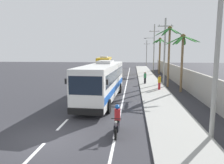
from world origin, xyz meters
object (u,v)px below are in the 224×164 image
Objects in this scene: pedestrian_midwalk at (145,77)px; palm_nearest at (182,48)px; coach_bus_foreground at (103,80)px; palm_third at (160,49)px; utility_pole_nearest at (218,37)px; utility_pole_mid at (165,50)px; utility_pole_far at (154,47)px; coach_bus_far_lane at (105,64)px; pedestrian_near_kerb at (159,82)px; utility_pole_distant at (147,53)px; motorcycle_beside_bus at (117,122)px; palm_second at (169,42)px.

palm_nearest is at bearing -23.50° from pedestrian_midwalk.
palm_third is (8.10, 24.06, 3.22)m from coach_bus_foreground.
utility_pole_nearest reaches higher than coach_bus_foreground.
utility_pole_mid is 0.85× the size of utility_pole_far.
palm_nearest is at bearing -78.35° from utility_pole_mid.
pedestrian_near_kerb is at bearing -64.94° from coach_bus_far_lane.
pedestrian_midwalk is at bearing -98.60° from utility_pole_far.
utility_pole_distant is (0.06, 55.44, -1.00)m from utility_pole_nearest.
utility_pole_distant reaches higher than pedestrian_midwalk.
utility_pole_distant reaches higher than motorcycle_beside_bus.
pedestrian_midwalk is 0.21× the size of palm_second.
utility_pole_nearest is at bearing 60.41° from pedestrian_near_kerb.
motorcycle_beside_bus is 0.20× the size of utility_pole_nearest.
palm_second reaches higher than coach_bus_foreground.
pedestrian_near_kerb is (9.04, -19.35, -0.85)m from coach_bus_far_lane.
motorcycle_beside_bus is 0.24× the size of utility_pole_distant.
palm_second is (5.30, 16.20, 4.98)m from motorcycle_beside_bus.
palm_nearest is at bearing 132.45° from pedestrian_near_kerb.
utility_pole_nearest is 0.95× the size of utility_pole_far.
utility_pole_mid reaches higher than pedestrian_midwalk.
utility_pole_nearest is (4.89, -0.17, 4.53)m from motorcycle_beside_bus.
utility_pole_distant is (2.46, 37.30, 3.22)m from pedestrian_midwalk.
coach_bus_far_lane is 21.37m from pedestrian_near_kerb.
pedestrian_near_kerb is 0.22× the size of palm_second.
coach_bus_far_lane is at bearing 177.18° from palm_third.
utility_pole_mid is (5.06, 18.31, 4.01)m from motorcycle_beside_bus.
utility_pole_distant reaches higher than palm_nearest.
utility_pole_mid is at bearing 89.49° from utility_pole_nearest.
palm_second reaches higher than palm_third.
utility_pole_distant reaches higher than pedestrian_near_kerb.
motorcycle_beside_bus is at bearing -67.16° from pedestrian_midwalk.
coach_bus_foreground is at bearing 8.22° from pedestrian_near_kerb.
coach_bus_far_lane is 33.19m from motorcycle_beside_bus.
utility_pole_far is (2.85, 18.82, 4.57)m from pedestrian_midwalk.
motorcycle_beside_bus is (1.96, -8.14, -1.22)m from coach_bus_foreground.
palm_third is (2.26, 18.79, 4.10)m from pedestrian_near_kerb.
utility_pole_far is 23.96m from palm_nearest.
palm_third is (0.84, 16.01, -0.54)m from palm_second.
utility_pole_nearest is at bearing -51.74° from pedestrian_midwalk.
palm_third reaches higher than palm_nearest.
utility_pole_nearest is 1.12× the size of utility_pole_mid.
palm_nearest is (1.23, -42.42, 0.66)m from utility_pole_distant.
utility_pole_far is 20.59m from palm_second.
pedestrian_near_kerb is at bearing 94.23° from utility_pole_nearest.
palm_nearest is at bearing 64.32° from motorcycle_beside_bus.
coach_bus_far_lane is 11.77m from palm_third.
palm_second is 16.04m from palm_third.
utility_pole_nearest is at bearing -92.21° from palm_third.
utility_pole_far reaches higher than palm_third.
utility_pole_distant is at bearing 84.88° from motorcycle_beside_bus.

